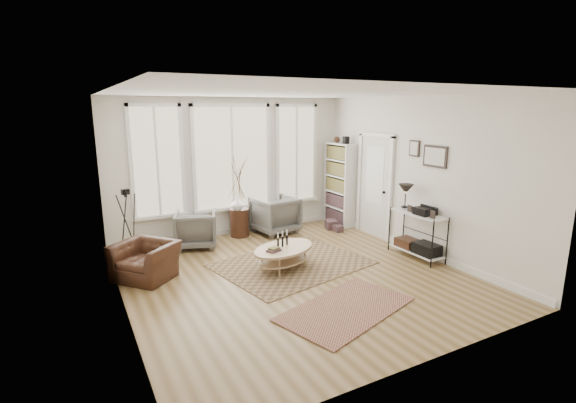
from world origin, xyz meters
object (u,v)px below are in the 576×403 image
armchair_right (275,215)px  side_table (239,199)px  coffee_table (284,252)px  accent_chair (146,261)px  bookcase (340,184)px  low_shelf (417,230)px  armchair_left (196,229)px

armchair_right → side_table: size_ratio=0.52×
coffee_table → accent_chair: (-2.13, 0.70, -0.01)m
coffee_table → armchair_right: bearing=67.4°
coffee_table → accent_chair: size_ratio=1.56×
armchair_right → coffee_table: bearing=58.8°
accent_chair → armchair_right: bearing=72.0°
bookcase → coffee_table: bearing=-142.5°
low_shelf → armchair_left: size_ratio=1.65×
low_shelf → armchair_right: bearing=121.2°
armchair_right → armchair_left: bearing=-4.2°
coffee_table → armchair_left: (-0.97, 1.84, 0.06)m
armchair_right → low_shelf: bearing=112.5°
bookcase → side_table: 2.44m
low_shelf → side_table: side_table is taller
coffee_table → side_table: (0.04, 2.10, 0.51)m
low_shelf → coffee_table: bearing=165.3°
coffee_table → accent_chair: accent_chair is taller
accent_chair → low_shelf: bearing=32.2°
armchair_left → armchair_right: 1.80m
armchair_right → accent_chair: armchair_right is taller
bookcase → coffee_table: size_ratio=1.47×
armchair_left → accent_chair: (-1.15, -1.14, -0.07)m
low_shelf → armchair_left: (-3.38, 2.48, -0.15)m
bookcase → low_shelf: bearing=-91.3°
side_table → armchair_left: bearing=-166.0°
bookcase → accent_chair: bookcase is taller
side_table → low_shelf: bearing=-49.1°
side_table → accent_chair: bearing=-147.2°
low_shelf → accent_chair: 4.73m
armchair_left → side_table: (1.01, 0.25, 0.45)m
coffee_table → armchair_right: (0.82, 1.98, 0.10)m
bookcase → side_table: bearing=175.1°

